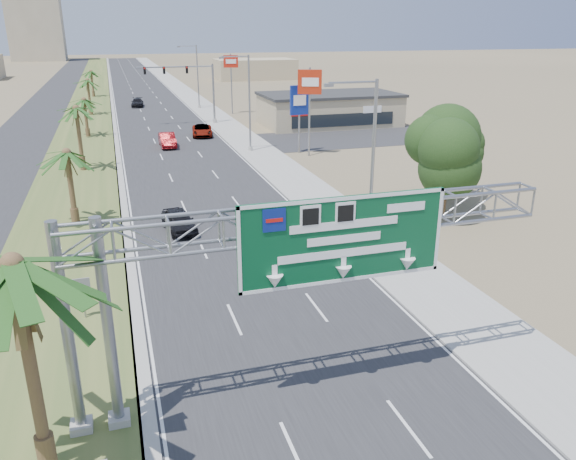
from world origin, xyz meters
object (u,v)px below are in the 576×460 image
at_px(sign_gantry, 295,239).
at_px(car_right_lane, 202,131).
at_px(car_mid_lane, 167,140).
at_px(pole_sign_red_near, 310,87).
at_px(pole_sign_red_far, 231,67).
at_px(car_left_lane, 179,221).
at_px(palm_near, 12,266).
at_px(pole_sign_blue, 299,103).
at_px(car_far, 137,103).
at_px(signal_mast, 199,88).
at_px(store_building, 329,110).

bearing_deg(sign_gantry, car_right_lane, 84.58).
height_order(car_mid_lane, pole_sign_red_near, pole_sign_red_near).
height_order(sign_gantry, pole_sign_red_far, pole_sign_red_far).
distance_m(sign_gantry, car_left_lane, 19.61).
xyz_separation_m(palm_near, pole_sign_blue, (21.47, 41.75, -1.65)).
relative_size(palm_near, car_far, 1.79).
relative_size(palm_near, signal_mast, 0.81).
bearing_deg(signal_mast, car_left_lane, -100.62).
bearing_deg(pole_sign_blue, car_far, 108.51).
relative_size(car_far, pole_sign_red_near, 0.52).
distance_m(sign_gantry, pole_sign_red_far, 71.43).
distance_m(store_building, pole_sign_red_far, 18.44).
height_order(palm_near, pole_sign_red_far, pole_sign_red_far).
bearing_deg(palm_near, store_building, 61.72).
distance_m(palm_near, car_right_lane, 56.36).
relative_size(palm_near, car_left_lane, 2.00).
xyz_separation_m(sign_gantry, car_right_lane, (4.98, 52.53, -5.35)).
bearing_deg(car_left_lane, store_building, 48.51).
distance_m(car_mid_lane, car_far, 36.00).
distance_m(palm_near, pole_sign_red_near, 45.69).
distance_m(car_mid_lane, pole_sign_blue, 15.64).
distance_m(car_left_lane, car_mid_lane, 28.40).
bearing_deg(pole_sign_blue, palm_near, -117.22).
relative_size(car_left_lane, pole_sign_blue, 0.58).
relative_size(store_building, car_right_lane, 3.54).
height_order(signal_mast, car_far, signal_mast).
bearing_deg(palm_near, signal_mast, 77.34).
xyz_separation_m(car_right_lane, pole_sign_red_near, (8.88, -14.41, 6.28)).
bearing_deg(car_left_lane, signal_mast, 71.65).
bearing_deg(pole_sign_red_near, car_right_lane, 121.63).
relative_size(sign_gantry, car_far, 3.59).
bearing_deg(car_right_lane, pole_sign_red_near, -50.78).
bearing_deg(car_mid_lane, signal_mast, 67.85).
bearing_deg(car_mid_lane, car_left_lane, -94.54).
height_order(palm_near, store_building, palm_near).
xyz_separation_m(store_building, pole_sign_blue, (-9.73, -16.25, 3.28)).
xyz_separation_m(car_mid_lane, pole_sign_red_near, (13.63, -8.97, 6.21)).
bearing_deg(pole_sign_blue, car_left_lane, -125.86).
bearing_deg(pole_sign_red_near, palm_near, -118.78).
bearing_deg(pole_sign_red_near, signal_mast, 107.67).
distance_m(sign_gantry, palm_near, 8.41).
xyz_separation_m(palm_near, car_right_lane, (13.12, 54.46, -6.22)).
height_order(car_far, pole_sign_red_near, pole_sign_red_near).
height_order(car_mid_lane, car_right_lane, car_mid_lane).
bearing_deg(pole_sign_red_near, store_building, 62.86).
height_order(signal_mast, pole_sign_blue, signal_mast).
height_order(car_mid_lane, car_far, car_mid_lane).
bearing_deg(pole_sign_red_far, pole_sign_red_near, -87.59).
distance_m(car_far, pole_sign_blue, 45.84).
relative_size(palm_near, car_mid_lane, 1.77).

